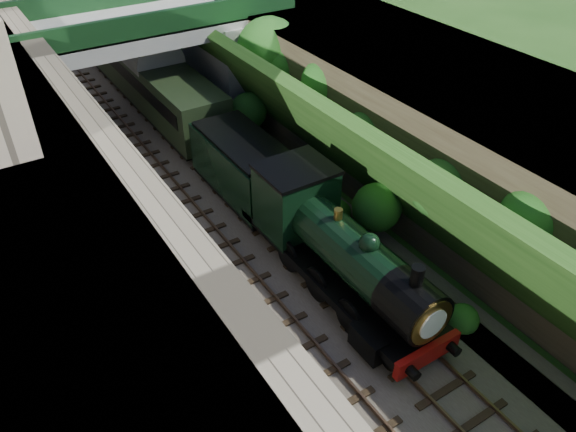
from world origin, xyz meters
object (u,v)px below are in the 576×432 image
at_px(locomotive, 339,250).
at_px(road_bridge, 153,55).
at_px(tender, 245,170).
at_px(tree, 270,52).

bearing_deg(locomotive, road_bridge, 90.84).
distance_m(locomotive, tender, 7.37).
bearing_deg(locomotive, tree, 69.82).
xyz_separation_m(road_bridge, tender, (0.26, -9.99, -2.46)).
distance_m(tree, tender, 7.82).
xyz_separation_m(road_bridge, tree, (4.97, -4.52, 0.57)).
relative_size(road_bridge, tender, 2.67).
bearing_deg(road_bridge, tree, -42.31).
height_order(tree, locomotive, tree).
relative_size(locomotive, tender, 1.70).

